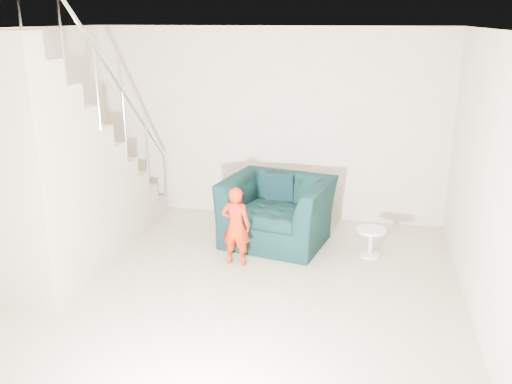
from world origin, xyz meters
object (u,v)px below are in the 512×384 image
(armchair, at_px, (277,211))
(staircase, at_px, (59,189))
(side_table, at_px, (371,238))
(toddler, at_px, (236,226))

(armchair, distance_m, staircase, 2.66)
(staircase, bearing_deg, side_table, 16.13)
(toddler, bearing_deg, armchair, -111.75)
(side_table, bearing_deg, staircase, -163.87)
(armchair, height_order, side_table, armchair)
(toddler, height_order, staircase, staircase)
(toddler, bearing_deg, staircase, 16.02)
(side_table, bearing_deg, toddler, -160.09)
(toddler, xyz_separation_m, side_table, (1.56, 0.56, -0.24))
(toddler, distance_m, staircase, 2.05)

